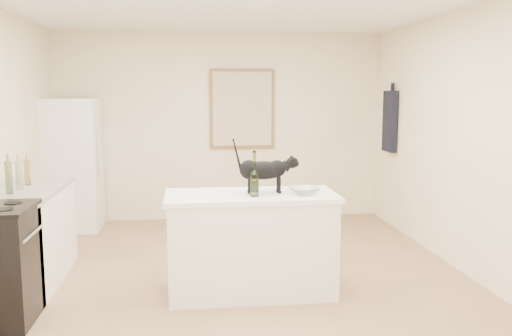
# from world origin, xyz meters

# --- Properties ---
(floor) EXTENTS (5.50, 5.50, 0.00)m
(floor) POSITION_xyz_m (0.00, 0.00, 0.00)
(floor) COLOR #A57758
(floor) RESTS_ON ground
(wall_back) EXTENTS (4.50, 0.00, 4.50)m
(wall_back) POSITION_xyz_m (0.00, 2.75, 1.30)
(wall_back) COLOR #F8E6C0
(wall_back) RESTS_ON ground
(wall_front) EXTENTS (4.50, 0.00, 4.50)m
(wall_front) POSITION_xyz_m (0.00, -2.75, 1.30)
(wall_front) COLOR #F8E6C0
(wall_front) RESTS_ON ground
(wall_right) EXTENTS (0.00, 5.50, 5.50)m
(wall_right) POSITION_xyz_m (2.25, 0.00, 1.30)
(wall_right) COLOR #F8E6C0
(wall_right) RESTS_ON ground
(island_base) EXTENTS (1.44, 0.67, 0.86)m
(island_base) POSITION_xyz_m (0.10, -0.20, 0.43)
(island_base) COLOR white
(island_base) RESTS_ON floor
(island_top) EXTENTS (1.50, 0.70, 0.04)m
(island_top) POSITION_xyz_m (0.10, -0.20, 0.88)
(island_top) COLOR white
(island_top) RESTS_ON island_base
(left_cabinets) EXTENTS (0.60, 1.40, 0.86)m
(left_cabinets) POSITION_xyz_m (-1.95, 0.30, 0.43)
(left_cabinets) COLOR white
(left_cabinets) RESTS_ON floor
(left_countertop) EXTENTS (0.62, 1.44, 0.04)m
(left_countertop) POSITION_xyz_m (-1.95, 0.30, 0.88)
(left_countertop) COLOR gray
(left_countertop) RESTS_ON left_cabinets
(fridge) EXTENTS (0.68, 0.68, 1.70)m
(fridge) POSITION_xyz_m (-1.95, 2.35, 0.85)
(fridge) COLOR white
(fridge) RESTS_ON floor
(artwork_frame) EXTENTS (0.90, 0.03, 1.10)m
(artwork_frame) POSITION_xyz_m (0.30, 2.72, 1.55)
(artwork_frame) COLOR brown
(artwork_frame) RESTS_ON wall_back
(artwork_canvas) EXTENTS (0.82, 0.00, 1.02)m
(artwork_canvas) POSITION_xyz_m (0.30, 2.70, 1.55)
(artwork_canvas) COLOR beige
(artwork_canvas) RESTS_ON wall_back
(hanging_garment) EXTENTS (0.08, 0.34, 0.80)m
(hanging_garment) POSITION_xyz_m (2.19, 2.05, 1.40)
(hanging_garment) COLOR black
(hanging_garment) RESTS_ON wall_right
(black_cat) EXTENTS (0.51, 0.15, 0.36)m
(black_cat) POSITION_xyz_m (0.21, -0.17, 1.08)
(black_cat) COLOR black
(black_cat) RESTS_ON island_top
(wine_bottle) EXTENTS (0.08, 0.08, 0.34)m
(wine_bottle) POSITION_xyz_m (0.12, -0.31, 1.07)
(wine_bottle) COLOR #3A5E25
(wine_bottle) RESTS_ON island_top
(glass_bowl) EXTENTS (0.31, 0.31, 0.06)m
(glass_bowl) POSITION_xyz_m (0.55, -0.30, 0.93)
(glass_bowl) COLOR white
(glass_bowl) RESTS_ON island_top
(fridge_paper) EXTENTS (0.02, 0.15, 0.20)m
(fridge_paper) POSITION_xyz_m (-1.60, 2.34, 1.17)
(fridge_paper) COLOR white
(fridge_paper) RESTS_ON fridge
(counter_bottle_cluster) EXTENTS (0.09, 0.53, 0.29)m
(counter_bottle_cluster) POSITION_xyz_m (-1.98, 0.24, 1.03)
(counter_bottle_cluster) COLOR olive
(counter_bottle_cluster) RESTS_ON left_countertop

